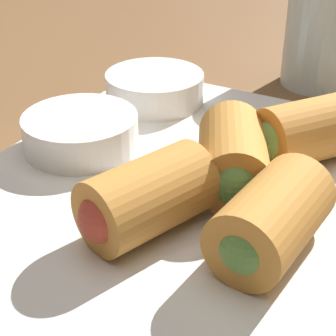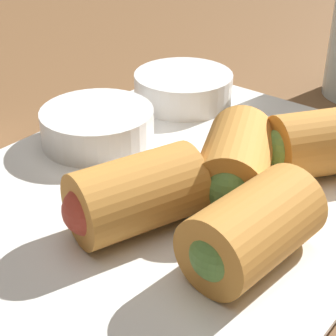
# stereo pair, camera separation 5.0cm
# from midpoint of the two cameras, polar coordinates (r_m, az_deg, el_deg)

# --- Properties ---
(table_surface) EXTENTS (1.80, 1.40, 0.02)m
(table_surface) POSITION_cam_midpoint_polar(r_m,az_deg,el_deg) (0.36, -8.41, -7.19)
(table_surface) COLOR brown
(table_surface) RESTS_ON ground
(serving_plate) EXTENTS (0.35, 0.26, 0.01)m
(serving_plate) POSITION_cam_midpoint_polar(r_m,az_deg,el_deg) (0.35, -4.04, -3.61)
(serving_plate) COLOR silver
(serving_plate) RESTS_ON table_surface
(roll_front_left) EXTENTS (0.08, 0.06, 0.04)m
(roll_front_left) POSITION_cam_midpoint_polar(r_m,az_deg,el_deg) (0.31, -7.36, -3.38)
(roll_front_left) COLOR #C68438
(roll_front_left) RESTS_ON serving_plate
(roll_front_right) EXTENTS (0.08, 0.07, 0.04)m
(roll_front_right) POSITION_cam_midpoint_polar(r_m,az_deg,el_deg) (0.34, 2.51, 0.76)
(roll_front_right) COLOR #C68438
(roll_front_right) RESTS_ON serving_plate
(roll_back_left) EXTENTS (0.08, 0.08, 0.04)m
(roll_back_left) POSITION_cam_midpoint_polar(r_m,az_deg,el_deg) (0.38, 10.34, 3.54)
(roll_back_left) COLOR #C68438
(roll_back_left) RESTS_ON serving_plate
(roll_back_right) EXTENTS (0.08, 0.05, 0.04)m
(roll_back_right) POSITION_cam_midpoint_polar(r_m,az_deg,el_deg) (0.29, 5.46, -5.58)
(roll_back_right) COLOR #C68438
(roll_back_right) RESTS_ON serving_plate
(dipping_bowl_near) EXTENTS (0.08, 0.08, 0.02)m
(dipping_bowl_near) POSITION_cam_midpoint_polar(r_m,az_deg,el_deg) (0.40, -12.42, 3.61)
(dipping_bowl_near) COLOR white
(dipping_bowl_near) RESTS_ON serving_plate
(dipping_bowl_far) EXTENTS (0.08, 0.08, 0.02)m
(dipping_bowl_far) POSITION_cam_midpoint_polar(r_m,az_deg,el_deg) (0.47, -4.45, 8.15)
(dipping_bowl_far) COLOR white
(dipping_bowl_far) RESTS_ON serving_plate
(drinking_glass) EXTENTS (0.07, 0.07, 0.13)m
(drinking_glass) POSITION_cam_midpoint_polar(r_m,az_deg,el_deg) (0.54, 13.33, 14.68)
(drinking_glass) COLOR silver
(drinking_glass) RESTS_ON table_surface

